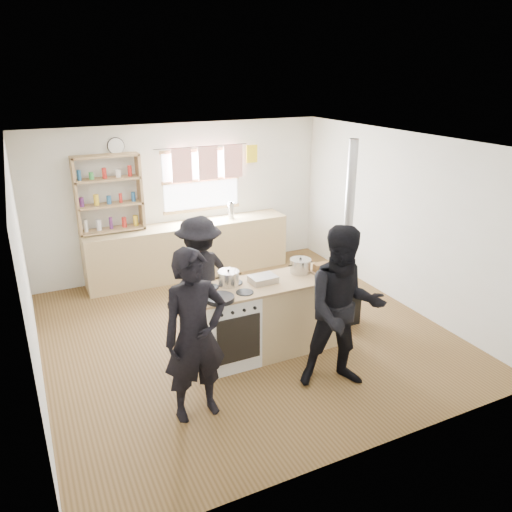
% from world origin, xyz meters
% --- Properties ---
extents(ground, '(5.00, 5.00, 0.01)m').
position_xyz_m(ground, '(0.00, 0.00, -0.01)').
color(ground, brown).
rests_on(ground, ground).
extents(back_counter, '(3.40, 0.55, 0.90)m').
position_xyz_m(back_counter, '(0.00, 2.22, 0.45)').
color(back_counter, tan).
rests_on(back_counter, ground).
extents(shelving_unit, '(1.00, 0.28, 1.20)m').
position_xyz_m(shelving_unit, '(-1.20, 2.34, 1.51)').
color(shelving_unit, tan).
rests_on(shelving_unit, back_counter).
extents(thermos, '(0.10, 0.10, 0.28)m').
position_xyz_m(thermos, '(0.77, 2.22, 1.04)').
color(thermos, silver).
rests_on(thermos, back_counter).
extents(cooking_island, '(1.97, 0.64, 0.93)m').
position_xyz_m(cooking_island, '(0.14, -0.55, 0.47)').
color(cooking_island, white).
rests_on(cooking_island, ground).
extents(skillet_greens, '(0.36, 0.36, 0.05)m').
position_xyz_m(skillet_greens, '(-0.63, -0.77, 0.96)').
color(skillet_greens, black).
rests_on(skillet_greens, cooking_island).
extents(roast_tray, '(0.32, 0.24, 0.08)m').
position_xyz_m(roast_tray, '(0.02, -0.52, 0.97)').
color(roast_tray, silver).
rests_on(roast_tray, cooking_island).
extents(stockpot_stove, '(0.25, 0.25, 0.20)m').
position_xyz_m(stockpot_stove, '(-0.38, -0.43, 1.02)').
color(stockpot_stove, silver).
rests_on(stockpot_stove, cooking_island).
extents(stockpot_counter, '(0.26, 0.26, 0.20)m').
position_xyz_m(stockpot_counter, '(0.57, -0.45, 1.02)').
color(stockpot_counter, '#B9B9BB').
rests_on(stockpot_counter, cooking_island).
extents(bread_board, '(0.28, 0.20, 0.12)m').
position_xyz_m(bread_board, '(0.82, -0.57, 0.98)').
color(bread_board, tan).
rests_on(bread_board, cooking_island).
extents(flue_heater, '(0.35, 0.35, 2.50)m').
position_xyz_m(flue_heater, '(1.36, -0.30, 0.66)').
color(flue_heater, black).
rests_on(flue_heater, ground).
extents(person_near_left, '(0.67, 0.46, 1.77)m').
position_xyz_m(person_near_left, '(-1.10, -1.31, 0.89)').
color(person_near_left, black).
rests_on(person_near_left, ground).
extents(person_near_right, '(1.07, 0.96, 1.83)m').
position_xyz_m(person_near_right, '(0.49, -1.50, 0.91)').
color(person_near_right, black).
rests_on(person_near_right, ground).
extents(person_far, '(1.17, 0.95, 1.59)m').
position_xyz_m(person_far, '(-0.49, 0.28, 0.79)').
color(person_far, black).
rests_on(person_far, ground).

